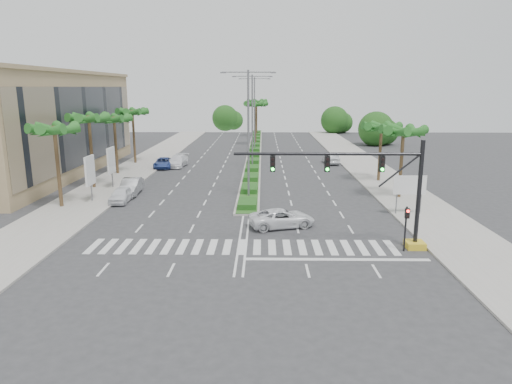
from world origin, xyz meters
TOP-DOWN VIEW (x-y plane):
  - ground at (0.00, 0.00)m, footprint 160.00×160.00m
  - footpath_right at (15.20, 20.00)m, footprint 6.00×120.00m
  - footpath_left at (-15.20, 20.00)m, footprint 6.00×120.00m
  - median at (0.00, 45.00)m, footprint 2.20×75.00m
  - median_grass at (0.00, 45.00)m, footprint 1.80×75.00m
  - building at (-26.00, 26.00)m, footprint 12.00×36.00m
  - signal_gantry at (9.27, -0.00)m, footprint 12.60×1.20m
  - pedestrian_signal at (10.60, -0.68)m, footprint 0.28×0.36m
  - direction_sign at (13.50, 7.99)m, footprint 2.70×0.11m
  - billboard_near at (-14.50, 12.00)m, footprint 0.18×2.10m
  - billboard_far at (-14.50, 18.00)m, footprint 0.18×2.10m
  - palm_left_near at (-16.50, 10.00)m, footprint 4.57×4.68m
  - palm_left_mid at (-16.50, 18.00)m, footprint 4.57×4.68m
  - palm_left_far at (-16.50, 26.00)m, footprint 4.57×4.68m
  - palm_left_end at (-16.50, 34.00)m, footprint 4.57×4.68m
  - palm_right_near at (14.50, 14.00)m, footprint 4.57×4.68m
  - palm_right_far at (14.50, 22.00)m, footprint 4.57×4.68m
  - palm_median_a at (0.00, 55.00)m, footprint 4.57×4.68m
  - palm_median_b at (0.00, 70.00)m, footprint 4.57×4.68m
  - streetlight_near at (0.00, 14.00)m, footprint 5.10×0.25m
  - streetlight_mid at (0.00, 30.00)m, footprint 5.10×0.25m
  - streetlight_far at (0.00, 46.00)m, footprint 5.10×0.25m
  - car_parked_a at (-11.80, 12.11)m, footprint 1.73×4.09m
  - car_parked_b at (-11.80, 15.36)m, footprint 1.92×4.88m
  - car_parked_c at (-11.80, 30.59)m, footprint 2.61×5.00m
  - car_parked_d at (-10.10, 31.66)m, footprint 2.68×5.48m
  - car_crossing at (2.84, 4.56)m, footprint 5.48×3.63m
  - car_right at (10.90, 34.31)m, footprint 1.95×4.50m

SIDE VIEW (x-z plane):
  - ground at x=0.00m, z-range 0.00..0.00m
  - footpath_right at x=15.20m, z-range 0.00..0.15m
  - footpath_left at x=-15.20m, z-range 0.00..0.15m
  - median at x=0.00m, z-range 0.00..0.20m
  - median_grass at x=0.00m, z-range 0.20..0.24m
  - car_parked_c at x=-11.80m, z-range 0.00..1.35m
  - car_parked_a at x=-11.80m, z-range 0.00..1.38m
  - car_crossing at x=2.84m, z-range 0.00..1.40m
  - car_right at x=10.90m, z-range 0.00..1.44m
  - car_parked_d at x=-10.10m, z-range 0.00..1.53m
  - car_parked_b at x=-11.80m, z-range 0.00..1.58m
  - pedestrian_signal at x=10.60m, z-range 0.54..3.54m
  - direction_sign at x=13.50m, z-range 0.75..4.15m
  - billboard_near at x=-14.50m, z-range 0.79..5.14m
  - billboard_far at x=-14.50m, z-range 0.79..5.14m
  - signal_gantry at x=9.27m, z-range -0.14..7.06m
  - palm_right_far at x=14.50m, z-range 2.54..9.29m
  - building at x=-26.00m, z-range 0.00..12.00m
  - palm_right_near at x=14.50m, z-range 2.68..9.73m
  - palm_left_far at x=-16.50m, z-range 2.82..10.17m
  - palm_left_near at x=-16.50m, z-range 2.91..10.46m
  - streetlight_near at x=0.00m, z-range 0.81..12.81m
  - streetlight_mid at x=0.00m, z-range 0.81..12.81m
  - streetlight_far at x=0.00m, z-range 0.81..12.81m
  - palm_left_end at x=-16.50m, z-range 3.01..10.76m
  - palm_left_mid at x=-16.50m, z-range 3.10..11.05m
  - palm_median_a at x=0.00m, z-range 3.15..11.20m
  - palm_median_b at x=0.00m, z-range 3.15..11.20m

